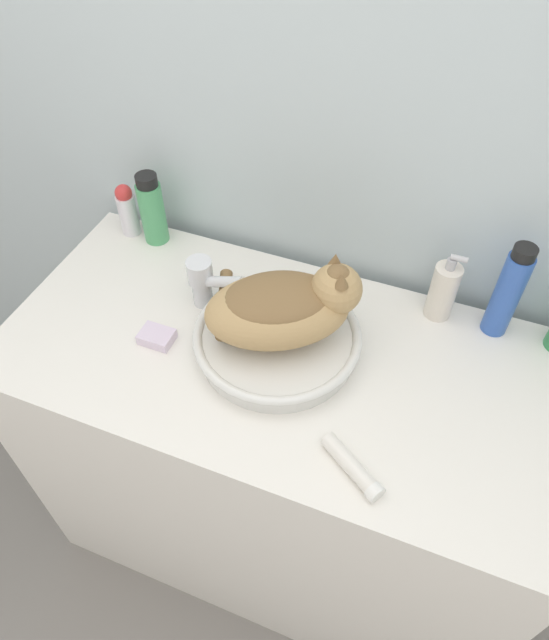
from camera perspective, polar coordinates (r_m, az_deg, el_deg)
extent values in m
plane|color=gray|center=(1.88, -3.36, -27.51)|extent=(12.00, 12.00, 0.00)
cube|color=silver|center=(1.24, 6.50, 17.62)|extent=(8.00, 0.05, 2.40)
cube|color=white|center=(1.56, 0.30, -13.75)|extent=(1.19, 0.58, 0.89)
cylinder|color=silver|center=(1.18, 0.27, -2.16)|extent=(0.33, 0.33, 0.04)
torus|color=silver|center=(1.17, 0.27, -1.47)|extent=(0.35, 0.35, 0.02)
ellipsoid|color=tan|center=(1.11, 0.29, 0.97)|extent=(0.34, 0.30, 0.12)
ellipsoid|color=brown|center=(1.09, 0.29, 2.21)|extent=(0.26, 0.23, 0.06)
sphere|color=tan|center=(1.10, 6.20, 3.09)|extent=(0.10, 0.10, 0.10)
sphere|color=brown|center=(1.08, 6.32, 4.14)|extent=(0.06, 0.06, 0.06)
cone|color=brown|center=(1.05, 6.75, 4.00)|extent=(0.03, 0.03, 0.03)
cone|color=brown|center=(1.09, 6.09, 6.01)|extent=(0.03, 0.03, 0.03)
cylinder|color=brown|center=(1.20, -5.04, 1.63)|extent=(0.10, 0.18, 0.03)
cylinder|color=silver|center=(1.28, -7.23, 2.80)|extent=(0.04, 0.04, 0.07)
cylinder|color=silver|center=(1.20, -5.36, 3.83)|extent=(0.14, 0.06, 0.09)
cylinder|color=silver|center=(1.24, -7.49, 4.81)|extent=(0.06, 0.06, 0.06)
cylinder|color=silver|center=(1.49, -14.39, 10.17)|extent=(0.05, 0.05, 0.11)
sphere|color=red|center=(1.45, -14.88, 12.18)|extent=(0.04, 0.04, 0.04)
cylinder|color=#4CA366|center=(1.44, -12.08, 10.41)|extent=(0.06, 0.06, 0.16)
cylinder|color=black|center=(1.39, -12.69, 13.45)|extent=(0.05, 0.05, 0.03)
cylinder|color=#335BB7|center=(1.26, 22.19, 2.32)|extent=(0.05, 0.05, 0.20)
cylinder|color=black|center=(1.19, 23.74, 6.16)|extent=(0.05, 0.05, 0.02)
cylinder|color=silver|center=(1.27, 16.47, 2.74)|extent=(0.06, 0.06, 0.13)
cylinder|color=#B7B7BC|center=(1.22, 17.26, 5.38)|extent=(0.02, 0.02, 0.02)
cylinder|color=#B7B7BC|center=(1.21, 17.99, 5.87)|extent=(0.03, 0.01, 0.01)
cylinder|color=silver|center=(1.04, 7.39, -13.93)|extent=(0.12, 0.09, 0.03)
cylinder|color=white|center=(1.03, 10.00, -16.61)|extent=(0.03, 0.04, 0.03)
cube|color=silver|center=(1.23, -11.69, -1.65)|extent=(0.07, 0.05, 0.02)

